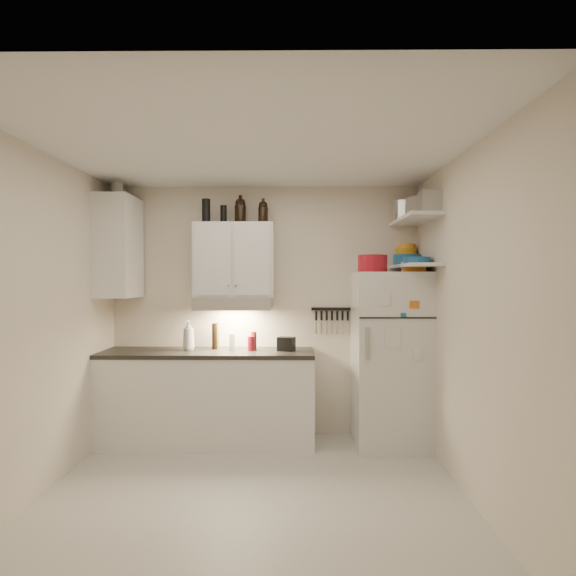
{
  "coord_description": "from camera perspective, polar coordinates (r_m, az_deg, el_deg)",
  "views": [
    {
      "loc": [
        0.3,
        -3.55,
        1.63
      ],
      "look_at": [
        0.25,
        0.9,
        1.55
      ],
      "focal_mm": 30.0,
      "sensor_mm": 36.0,
      "label": 1
    }
  ],
  "objects": [
    {
      "name": "side_cabinet",
      "position": [
        5.07,
        -19.44,
        4.59
      ],
      "size": [
        0.33,
        0.55,
        1.0
      ],
      "primitive_type": "cube",
      "color": "white",
      "rests_on": "left_wall"
    },
    {
      "name": "fridge",
      "position": [
        4.87,
        12.0,
        -8.21
      ],
      "size": [
        0.7,
        0.68,
        1.7
      ],
      "primitive_type": "cube",
      "color": "silver",
      "rests_on": "floor"
    },
    {
      "name": "range_hood",
      "position": [
        4.87,
        -6.45,
        -1.81
      ],
      "size": [
        0.76,
        0.46,
        0.12
      ],
      "primitive_type": "cube",
      "color": "silver",
      "rests_on": "back_wall"
    },
    {
      "name": "bowl_yellow",
      "position": [
        5.18,
        13.82,
        4.84
      ],
      "size": [
        0.17,
        0.17,
        0.05
      ],
      "primitive_type": "cylinder",
      "color": "orange",
      "rests_on": "bowl_orange"
    },
    {
      "name": "floor",
      "position": [
        3.92,
        -4.14,
        -23.67
      ],
      "size": [
        3.2,
        3.0,
        0.02
      ],
      "primitive_type": "cube",
      "color": "beige",
      "rests_on": "ground"
    },
    {
      "name": "upper_cabinet",
      "position": [
        4.93,
        -6.37,
        3.29
      ],
      "size": [
        0.8,
        0.33,
        0.75
      ],
      "primitive_type": "cube",
      "color": "white",
      "rests_on": "back_wall"
    },
    {
      "name": "clear_bottle",
      "position": [
        4.88,
        -6.64,
        -6.36
      ],
      "size": [
        0.06,
        0.06,
        0.17
      ],
      "primitive_type": "cylinder",
      "rotation": [
        0.0,
        0.0,
        -0.2
      ],
      "color": "silver",
      "rests_on": "countertop"
    },
    {
      "name": "shelf_lo",
      "position": [
        4.72,
        14.75,
        2.57
      ],
      "size": [
        0.3,
        0.95,
        0.03
      ],
      "primitive_type": "cube",
      "color": "white",
      "rests_on": "right_wall"
    },
    {
      "name": "soap_bottle",
      "position": [
        4.93,
        -11.69,
        -5.3
      ],
      "size": [
        0.17,
        0.17,
        0.34
      ],
      "primitive_type": "imported",
      "rotation": [
        0.0,
        0.0,
        -0.39
      ],
      "color": "white",
      "rests_on": "countertop"
    },
    {
      "name": "back_wall",
      "position": [
        5.08,
        -2.75,
        -2.7
      ],
      "size": [
        3.2,
        0.02,
        2.6
      ],
      "primitive_type": "cube",
      "color": "beige",
      "rests_on": "ground"
    },
    {
      "name": "growler_b",
      "position": [
        4.97,
        -2.97,
        8.98
      ],
      "size": [
        0.12,
        0.12,
        0.24
      ],
      "primitive_type": null,
      "rotation": [
        0.0,
        0.0,
        0.24
      ],
      "color": "black",
      "rests_on": "upper_cabinet"
    },
    {
      "name": "red_jar",
      "position": [
        4.84,
        -4.39,
        -6.56
      ],
      "size": [
        0.09,
        0.09,
        0.14
      ],
      "primitive_type": "cylinder",
      "rotation": [
        0.0,
        0.0,
        -0.39
      ],
      "color": "maroon",
      "rests_on": "countertop"
    },
    {
      "name": "bowl_teal",
      "position": [
        5.08,
        13.9,
        3.25
      ],
      "size": [
        0.27,
        0.27,
        0.11
      ],
      "primitive_type": "cylinder",
      "color": "#1A5792",
      "rests_on": "shelf_lo"
    },
    {
      "name": "base_cabinet",
      "position": [
        4.97,
        -9.46,
        -12.83
      ],
      "size": [
        2.1,
        0.6,
        0.88
      ],
      "primitive_type": "cube",
      "color": "white",
      "rests_on": "floor"
    },
    {
      "name": "oil_bottle",
      "position": [
        4.99,
        -8.47,
        -5.61
      ],
      "size": [
        0.06,
        0.06,
        0.27
      ],
      "primitive_type": "cylinder",
      "rotation": [
        0.0,
        0.0,
        -0.14
      ],
      "color": "#5E6719",
      "rests_on": "countertop"
    },
    {
      "name": "spice_jar",
      "position": [
        4.72,
        13.62,
        2.43
      ],
      "size": [
        0.06,
        0.06,
        0.1
      ],
      "primitive_type": "cylinder",
      "rotation": [
        0.0,
        0.0,
        0.05
      ],
      "color": "silver",
      "rests_on": "fridge"
    },
    {
      "name": "growler_a",
      "position": [
        5.03,
        -5.67,
        9.1
      ],
      "size": [
        0.13,
        0.13,
        0.27
      ],
      "primitive_type": null,
      "rotation": [
        0.0,
        0.0,
        0.15
      ],
      "color": "black",
      "rests_on": "upper_cabinet"
    },
    {
      "name": "side_jar",
      "position": [
        5.21,
        -19.62,
        10.9
      ],
      "size": [
        0.15,
        0.15,
        0.16
      ],
      "primitive_type": "cylinder",
      "rotation": [
        0.0,
        0.0,
        0.28
      ],
      "color": "silver",
      "rests_on": "side_cabinet"
    },
    {
      "name": "tin_a",
      "position": [
        4.78,
        15.42,
        9.2
      ],
      "size": [
        0.25,
        0.24,
        0.2
      ],
      "primitive_type": "cube",
      "rotation": [
        0.0,
        0.0,
        0.39
      ],
      "color": "#AAAAAD",
      "rests_on": "shelf_hi"
    },
    {
      "name": "vinegar_bottle",
      "position": [
        4.96,
        -8.7,
        -5.69
      ],
      "size": [
        0.07,
        0.07,
        0.26
      ],
      "primitive_type": "cylinder",
      "rotation": [
        0.0,
        0.0,
        -0.23
      ],
      "color": "black",
      "rests_on": "countertop"
    },
    {
      "name": "countertop",
      "position": [
        4.88,
        -9.48,
        -7.59
      ],
      "size": [
        2.1,
        0.62,
        0.04
      ],
      "primitive_type": "cube",
      "color": "black",
      "rests_on": "base_cabinet"
    },
    {
      "name": "shelf_hi",
      "position": [
        4.76,
        14.77,
        7.88
      ],
      "size": [
        0.3,
        0.95,
        0.03
      ],
      "primitive_type": "cube",
      "color": "white",
      "rests_on": "right_wall"
    },
    {
      "name": "ceiling",
      "position": [
        3.7,
        -4.19,
        16.4
      ],
      "size": [
        3.2,
        3.0,
        0.02
      ],
      "primitive_type": "cube",
      "color": "white",
      "rests_on": "ground"
    },
    {
      "name": "bowl_orange",
      "position": [
        5.18,
        13.82,
        4.17
      ],
      "size": [
        0.22,
        0.22,
        0.07
      ],
      "primitive_type": "cylinder",
      "color": "orange",
      "rests_on": "bowl_teal"
    },
    {
      "name": "thermos_b",
      "position": [
        5.01,
        -9.68,
        8.96
      ],
      "size": [
        0.09,
        0.09,
        0.25
      ],
      "primitive_type": "cylinder",
      "rotation": [
        0.0,
        0.0,
        0.05
      ],
      "color": "black",
      "rests_on": "upper_cabinet"
    },
    {
      "name": "tin_b",
      "position": [
        4.54,
        16.59,
        9.69
      ],
      "size": [
        0.21,
        0.21,
        0.2
      ],
      "primitive_type": "cube",
      "rotation": [
        0.0,
        0.0,
        -0.01
      ],
      "color": "#AAAAAD",
      "rests_on": "shelf_hi"
    },
    {
      "name": "knife_strip",
      "position": [
        5.06,
        5.17,
        -2.49
      ],
      "size": [
        0.42,
        0.02,
        0.03
      ],
      "primitive_type": "cube",
      "color": "black",
      "rests_on": "back_wall"
    },
    {
      "name": "book_stack",
      "position": [
        4.73,
        14.64,
        2.37
      ],
      "size": [
        0.24,
        0.29,
        0.09
      ],
      "primitive_type": "cube",
      "rotation": [
        0.0,
        0.0,
        -0.16
      ],
      "color": "orange",
      "rests_on": "fridge"
    },
    {
      "name": "pepper_mill",
      "position": [
        4.88,
        -4.08,
        -6.26
      ],
      "size": [
        0.08,
        0.08,
        0.18
      ],
      "primitive_type": "cylinder",
      "rotation": [
        0.0,
        0.0,
        0.43
      ],
      "color": "maroon",
      "rests_on": "countertop"
    },
    {
      "name": "left_wall",
      "position": [
        4.05,
        -27.58,
        -3.76
      ],
      "size": [
        0.02,
        3.0,
        2.6
      ],
      "primitive_type": "cube",
      "color": "beige",
      "rests_on": "ground"
    },
    {
      "name": "stock_pot",
      "position": [
        5.04,
        13.8,
        8.81
      ],
      "size": [
        0.34,
        0.34,
        0.2
      ],
      "primitive_type": "cylinder",
      "rotation": [
        0.0,
        0.0,
        0.25
      ],
      "color": "silver",
      "rests_on": "shelf_hi"
    },
    {
      "name": "caddy",
      "position": [
        4.8,
        -0.21,
        -6.65
      ],
      "size": [
        0.19,
        0.16,
        0.14
      ],
      "primitive_type": "cube",
      "rotation": [
        0.0,
        0.0,
        -0.35
      ],
      "color": "black",
      "rests_on": "countertop"
    },
    {
      "name": "right_wall",
      "position": [
        3.8,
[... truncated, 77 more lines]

